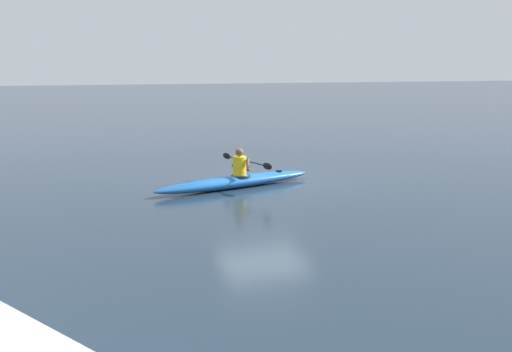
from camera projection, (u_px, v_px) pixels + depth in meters
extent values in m
plane|color=#1E2D3D|center=(263.00, 180.00, 16.35)|extent=(160.00, 160.00, 0.00)
ellipsoid|color=#1959A5|center=(236.00, 182.00, 15.35)|extent=(4.69, 1.88, 0.32)
torus|color=black|center=(241.00, 176.00, 15.41)|extent=(0.66, 0.66, 0.04)
cylinder|color=black|center=(279.00, 171.00, 16.09)|extent=(0.18, 0.18, 0.02)
cylinder|color=yellow|center=(240.00, 166.00, 15.34)|extent=(0.36, 0.36, 0.51)
sphere|color=brown|center=(239.00, 152.00, 15.27)|extent=(0.21, 0.21, 0.21)
cylinder|color=black|center=(246.00, 161.00, 15.43)|extent=(0.59, 1.93, 0.03)
ellipsoid|color=black|center=(227.00, 156.00, 16.24)|extent=(0.15, 0.40, 0.17)
ellipsoid|color=black|center=(267.00, 166.00, 14.61)|extent=(0.15, 0.40, 0.17)
cylinder|color=brown|center=(237.00, 162.00, 15.60)|extent=(0.25, 0.25, 0.34)
cylinder|color=brown|center=(248.00, 165.00, 15.14)|extent=(0.18, 0.31, 0.34)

